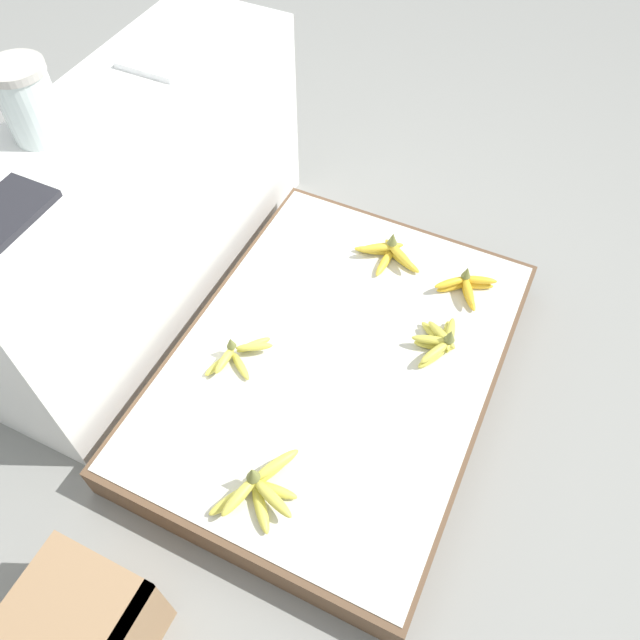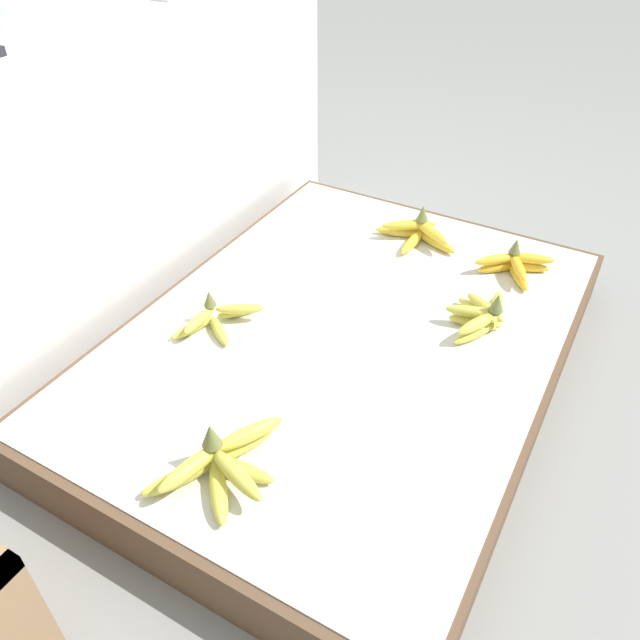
# 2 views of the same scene
# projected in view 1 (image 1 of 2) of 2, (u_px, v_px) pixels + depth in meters

# --- Properties ---
(ground_plane) EXTENTS (10.00, 10.00, 0.00)m
(ground_plane) POSITION_uv_depth(u_px,v_px,m) (335.00, 381.00, 2.01)
(ground_plane) COLOR gray
(display_platform) EXTENTS (1.28, 0.94, 0.14)m
(display_platform) POSITION_uv_depth(u_px,v_px,m) (335.00, 369.00, 1.96)
(display_platform) COLOR brown
(display_platform) RESTS_ON ground_plane
(back_vendor_table) EXTENTS (1.39, 0.44, 0.71)m
(back_vendor_table) POSITION_uv_depth(u_px,v_px,m) (137.00, 208.00, 1.99)
(back_vendor_table) COLOR white
(back_vendor_table) RESTS_ON ground_plane
(banana_bunch_front_midright) EXTENTS (0.21, 0.14, 0.10)m
(banana_bunch_front_midright) POSITION_uv_depth(u_px,v_px,m) (439.00, 341.00, 1.90)
(banana_bunch_front_midright) COLOR gold
(banana_bunch_front_midright) RESTS_ON display_platform
(banana_bunch_front_right) EXTENTS (0.15, 0.19, 0.09)m
(banana_bunch_front_right) POSITION_uv_depth(u_px,v_px,m) (466.00, 285.00, 2.04)
(banana_bunch_front_right) COLOR gold
(banana_bunch_front_right) RESTS_ON display_platform
(banana_bunch_middle_left) EXTENTS (0.26, 0.22, 0.11)m
(banana_bunch_middle_left) POSITION_uv_depth(u_px,v_px,m) (261.00, 488.00, 1.62)
(banana_bunch_middle_left) COLOR gold
(banana_bunch_middle_left) RESTS_ON display_platform
(banana_bunch_middle_right) EXTENTS (0.16, 0.25, 0.10)m
(banana_bunch_middle_right) POSITION_uv_depth(u_px,v_px,m) (389.00, 253.00, 2.13)
(banana_bunch_middle_right) COLOR gold
(banana_bunch_middle_right) RESTS_ON display_platform
(banana_bunch_back_midleft) EXTENTS (0.22, 0.16, 0.09)m
(banana_bunch_back_midleft) POSITION_uv_depth(u_px,v_px,m) (238.00, 355.00, 1.88)
(banana_bunch_back_midleft) COLOR gold
(banana_bunch_back_midleft) RESTS_ON display_platform
(glass_jar) EXTENTS (0.15, 0.15, 0.20)m
(glass_jar) POSITION_uv_depth(u_px,v_px,m) (28.00, 102.00, 1.56)
(glass_jar) COLOR silver
(glass_jar) RESTS_ON back_vendor_table
(foam_tray_white) EXTENTS (0.23, 0.20, 0.02)m
(foam_tray_white) POSITION_uv_depth(u_px,v_px,m) (164.00, 54.00, 1.86)
(foam_tray_white) COLOR white
(foam_tray_white) RESTS_ON back_vendor_table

